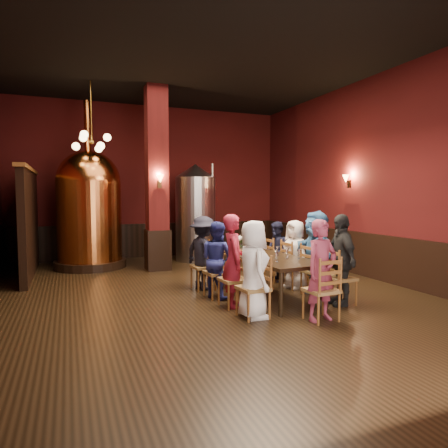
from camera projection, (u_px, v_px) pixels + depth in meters
name	position (u px, v px, depth m)	size (l,w,h in m)	color
room	(205.00, 174.00, 7.33)	(10.00, 10.02, 4.50)	black
wainscot_right	(373.00, 256.00, 8.90)	(0.08, 9.90, 1.00)	black
wainscot_back	(153.00, 240.00, 12.06)	(7.90, 0.08, 1.00)	black
column	(157.00, 179.00, 9.82)	(0.58, 0.58, 4.50)	#4C1010
partition	(29.00, 224.00, 9.21)	(0.22, 3.50, 2.40)	black
pendant_cluster	(92.00, 142.00, 9.30)	(0.90, 0.90, 1.70)	#A57226
sconce_wall	(349.00, 181.00, 9.49)	(0.20, 0.20, 0.36)	black
sconce_column	(159.00, 181.00, 9.54)	(0.20, 0.20, 0.36)	black
dining_table	(267.00, 259.00, 7.30)	(1.15, 2.46, 0.75)	black
chair_0	(253.00, 288.00, 6.05)	(0.46, 0.46, 0.92)	brown
person_0	(253.00, 269.00, 6.03)	(0.72, 0.47, 1.48)	white
chair_1	(233.00, 279.00, 6.66)	(0.46, 0.46, 0.92)	brown
person_1	(233.00, 261.00, 6.63)	(0.56, 0.37, 1.55)	maroon
chair_2	(217.00, 272.00, 7.25)	(0.46, 0.46, 0.92)	brown
person_2	(217.00, 260.00, 7.24)	(0.67, 0.33, 1.39)	navy
chair_3	(203.00, 266.00, 7.86)	(0.46, 0.46, 0.92)	brown
person_3	(203.00, 253.00, 7.84)	(0.94, 0.54, 1.45)	black
chair_4	(340.00, 278.00, 6.77)	(0.46, 0.46, 0.92)	brown
person_4	(341.00, 260.00, 6.75)	(0.91, 0.38, 1.55)	black
chair_5	(316.00, 271.00, 7.38)	(0.46, 0.46, 0.92)	brown
person_5	(316.00, 253.00, 7.35)	(1.47, 0.47, 1.58)	#326398
chair_6	(295.00, 265.00, 7.97)	(0.46, 0.46, 0.92)	brown
person_6	(295.00, 254.00, 7.96)	(0.67, 0.43, 1.36)	white
chair_7	(276.00, 260.00, 8.58)	(0.46, 0.46, 0.92)	brown
person_7	(277.00, 252.00, 8.57)	(0.63, 0.31, 1.30)	black
chair_8	(321.00, 290.00, 5.92)	(0.46, 0.46, 0.92)	brown
person_8	(322.00, 270.00, 5.89)	(0.55, 0.36, 1.51)	#872D43
copper_kettle	(89.00, 208.00, 10.17)	(1.79, 1.79, 4.22)	black
steel_vessel	(196.00, 213.00, 11.28)	(1.13, 1.13, 2.73)	#B2B2B7
rose_vase	(242.00, 241.00, 7.87)	(0.18, 0.18, 0.31)	white
wine_glass_0	(287.00, 254.00, 6.97)	(0.07, 0.07, 0.17)	white
wine_glass_1	(276.00, 255.00, 6.88)	(0.07, 0.07, 0.17)	white
wine_glass_2	(299.00, 254.00, 6.95)	(0.07, 0.07, 0.17)	white
wine_glass_3	(288.00, 253.00, 7.13)	(0.07, 0.07, 0.17)	white
wine_glass_4	(256.00, 250.00, 7.52)	(0.07, 0.07, 0.17)	white
wine_glass_5	(262.00, 256.00, 6.79)	(0.07, 0.07, 0.17)	white
wine_glass_6	(277.00, 257.00, 6.64)	(0.07, 0.07, 0.17)	white
wine_glass_7	(237.00, 249.00, 7.66)	(0.07, 0.07, 0.17)	white
wine_glass_8	(277.00, 251.00, 7.36)	(0.07, 0.07, 0.17)	white
wine_glass_9	(264.00, 246.00, 7.97)	(0.07, 0.07, 0.17)	white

